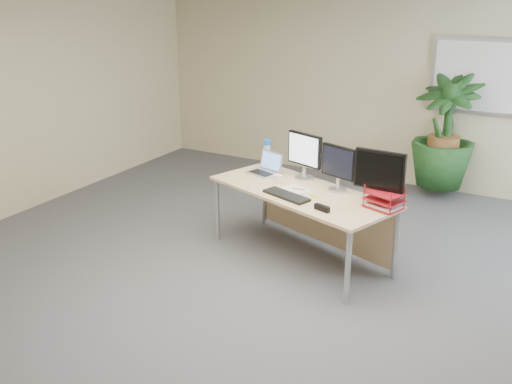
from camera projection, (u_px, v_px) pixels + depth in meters
The scene contains 17 objects.
floor at pixel (240, 311), 4.87m from camera, with size 8.00×8.00×0.00m, color #4C4C52.
back_wall at pixel (389, 85), 7.70m from camera, with size 7.00×0.04×2.70m, color #C8BA8D.
whiteboard at pixel (484, 77), 7.06m from camera, with size 1.30×0.04×0.95m.
desk at pixel (308, 203), 5.69m from camera, with size 2.05×1.37×0.73m.
floor_plant at pixel (444, 141), 7.27m from camera, with size 0.84×0.84×1.50m, color #143817.
monitor_left at pixel (305, 153), 5.82m from camera, with size 0.42×0.20×0.48m.
monitor_right at pixel (339, 165), 5.48m from camera, with size 0.39×0.18×0.45m.
monitor_dark at pixel (379, 175), 5.09m from camera, with size 0.47×0.21×0.52m.
laptop at pixel (266, 168), 6.07m from camera, with size 0.38×0.36×0.22m.
keyboard at pixel (286, 195), 5.40m from camera, with size 0.49×0.16×0.03m, color black.
coffee_mug at pixel (277, 179), 5.75m from camera, with size 0.13×0.09×0.10m.
spiral_notebook at pixel (296, 190), 5.58m from camera, with size 0.26×0.20×0.01m, color silver.
orange_pen at pixel (298, 189), 5.57m from camera, with size 0.01×0.01×0.14m, color orange.
yellow_highlighter at pixel (314, 196), 5.41m from camera, with size 0.02×0.02×0.13m, color #FDF71A.
water_bottle at pixel (267, 153), 6.29m from camera, with size 0.08×0.08×0.30m.
letter_tray at pixel (384, 201), 5.11m from camera, with size 0.37×0.33×0.15m.
stapler at pixel (322, 208), 5.06m from camera, with size 0.16×0.04×0.05m, color black.
Camera 1 is at (2.16, -3.64, 2.61)m, focal length 40.00 mm.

